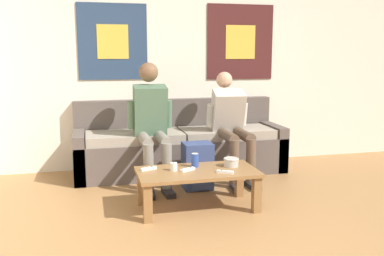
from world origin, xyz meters
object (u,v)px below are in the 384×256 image
person_seated_teen (231,121)px  game_controller_near_right (188,169)px  backpack (198,167)px  person_seated_adult (152,119)px  ceramic_bowl (231,162)px  game_controller_near_left (149,169)px  pillar_candle (174,167)px  coffee_table (197,177)px  game_controller_far_center (225,172)px  drink_can_blue (195,160)px  couch (180,147)px

person_seated_teen → game_controller_near_right: person_seated_teen is taller
person_seated_teen → backpack: (-0.46, -0.31, -0.40)m
person_seated_adult → ceramic_bowl: size_ratio=9.07×
game_controller_near_left → pillar_candle: bearing=-20.6°
coffee_table → ceramic_bowl: bearing=9.6°
game_controller_near_left → game_controller_far_center: size_ratio=1.05×
person_seated_adult → drink_can_blue: (0.28, -0.72, -0.28)m
ceramic_bowl → game_controller_near_right: size_ratio=0.98×
ceramic_bowl → drink_can_blue: 0.33m
game_controller_near_left → backpack: bearing=37.6°
game_controller_near_right → game_controller_near_left: bearing=161.4°
coffee_table → game_controller_near_left: bearing=164.2°
person_seated_adult → game_controller_near_right: size_ratio=8.85×
drink_can_blue → game_controller_near_left: (-0.42, -0.00, -0.05)m
backpack → game_controller_near_left: (-0.56, -0.43, 0.13)m
drink_can_blue → coffee_table: bearing=-94.2°
couch → drink_can_blue: bearing=-95.2°
pillar_candle → drink_can_blue: bearing=21.2°
pillar_candle → couch: bearing=75.2°
couch → person_seated_teen: person_seated_teen is taller
backpack → game_controller_near_right: 0.60m
couch → pillar_candle: (-0.31, -1.18, 0.09)m
person_seated_adult → couch: bearing=44.8°
person_seated_teen → game_controller_near_left: bearing=-143.7°
pillar_candle → person_seated_teen: bearing=45.7°
person_seated_adult → game_controller_near_right: (0.19, -0.83, -0.33)m
game_controller_near_left → game_controller_near_right: size_ratio=1.03×
person_seated_adult → game_controller_near_right: 0.92m
coffee_table → person_seated_teen: size_ratio=0.91×
backpack → couch: bearing=93.0°
pillar_candle → ceramic_bowl: bearing=1.9°
drink_can_blue → game_controller_far_center: 0.34m
pillar_candle → game_controller_far_center: (0.41, -0.19, -0.02)m
drink_can_blue → game_controller_near_left: 0.42m
coffee_table → pillar_candle: size_ratio=12.59×
drink_can_blue → backpack: bearing=72.3°
drink_can_blue → game_controller_near_left: drink_can_blue is taller
person_seated_adult → backpack: bearing=-35.1°
person_seated_adult → person_seated_teen: bearing=1.3°
person_seated_adult → person_seated_teen: size_ratio=1.09×
coffee_table → backpack: 0.57m
game_controller_near_right → person_seated_teen: bearing=51.3°
pillar_candle → drink_can_blue: 0.23m
person_seated_teen → game_controller_near_left: 1.28m
person_seated_adult → drink_can_blue: 0.82m
ceramic_bowl → game_controller_near_left: 0.75m
coffee_table → person_seated_adult: bearing=108.1°
coffee_table → drink_can_blue: bearing=85.8°
game_controller_far_center → game_controller_near_left: bearing=156.7°
ceramic_bowl → drink_can_blue: bearing=168.8°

